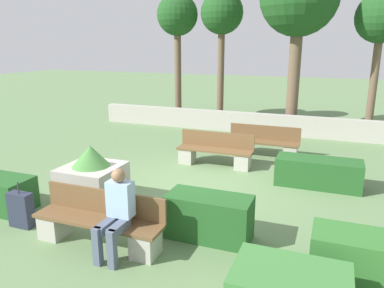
% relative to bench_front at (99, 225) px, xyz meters
% --- Properties ---
extents(ground_plane, '(60.00, 60.00, 0.00)m').
position_rel_bench_front_xyz_m(ground_plane, '(0.54, 2.58, -0.34)').
color(ground_plane, '#607F51').
extents(perimeter_wall, '(11.57, 0.30, 0.70)m').
position_rel_bench_front_xyz_m(perimeter_wall, '(0.54, 8.46, 0.01)').
color(perimeter_wall, '#ADA89E').
rests_on(perimeter_wall, ground_plane).
extents(bench_front, '(2.14, 0.49, 0.84)m').
position_rel_bench_front_xyz_m(bench_front, '(0.00, 0.00, 0.00)').
color(bench_front, brown).
rests_on(bench_front, ground_plane).
extents(bench_left_side, '(1.96, 0.49, 0.84)m').
position_rel_bench_front_xyz_m(bench_left_side, '(0.49, 4.44, -0.01)').
color(bench_left_side, brown).
rests_on(bench_left_side, ground_plane).
extents(bench_right_side, '(1.97, 0.49, 0.84)m').
position_rel_bench_front_xyz_m(bench_right_side, '(1.50, 5.68, -0.01)').
color(bench_right_side, brown).
rests_on(bench_right_side, ground_plane).
extents(person_seated_man, '(0.38, 0.63, 1.32)m').
position_rel_bench_front_xyz_m(person_seated_man, '(0.43, -0.14, 0.39)').
color(person_seated_man, '#515B70').
rests_on(person_seated_man, ground_plane).
extents(hedge_block_near_left, '(1.82, 0.69, 0.62)m').
position_rel_bench_front_xyz_m(hedge_block_near_left, '(3.06, 3.86, -0.03)').
color(hedge_block_near_left, '#235623').
rests_on(hedge_block_near_left, ground_plane).
extents(hedge_block_mid_left, '(1.36, 0.62, 0.72)m').
position_rel_bench_front_xyz_m(hedge_block_mid_left, '(1.53, 0.82, 0.03)').
color(hedge_block_mid_left, '#235623').
rests_on(hedge_block_mid_left, ground_plane).
extents(hedge_block_mid_right, '(1.28, 0.67, 0.70)m').
position_rel_bench_front_xyz_m(hedge_block_mid_right, '(3.77, 0.37, 0.01)').
color(hedge_block_mid_right, '#33702D').
rests_on(hedge_block_mid_right, ground_plane).
extents(planter_corner_left, '(1.07, 1.07, 1.19)m').
position_rel_bench_front_xyz_m(planter_corner_left, '(-1.02, 1.28, 0.17)').
color(planter_corner_left, '#ADA89E').
rests_on(planter_corner_left, ground_plane).
extents(suitcase, '(0.42, 0.20, 0.81)m').
position_rel_bench_front_xyz_m(suitcase, '(-1.60, 0.03, -0.03)').
color(suitcase, '#282D42').
rests_on(suitcase, ground_plane).
extents(tree_leftmost, '(1.61, 1.61, 4.96)m').
position_rel_bench_front_xyz_m(tree_leftmost, '(-2.81, 9.80, 3.67)').
color(tree_leftmost, brown).
rests_on(tree_leftmost, ground_plane).
extents(tree_center_left, '(1.61, 1.61, 5.00)m').
position_rel_bench_front_xyz_m(tree_center_left, '(-1.02, 9.86, 3.72)').
color(tree_center_left, brown).
rests_on(tree_center_left, ground_plane).
extents(tree_rightmost, '(1.68, 1.68, 4.75)m').
position_rel_bench_front_xyz_m(tree_rightmost, '(4.44, 9.85, 3.47)').
color(tree_rightmost, brown).
rests_on(tree_rightmost, ground_plane).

